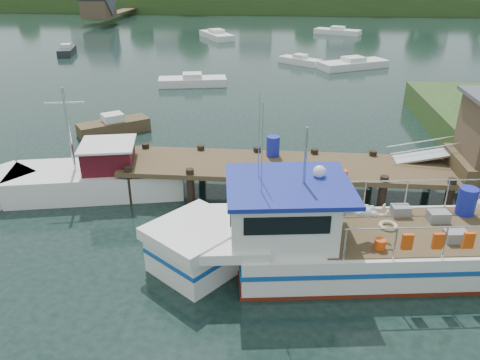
# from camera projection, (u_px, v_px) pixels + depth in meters

# --- Properties ---
(ground_plane) EXTENTS (160.00, 160.00, 0.00)m
(ground_plane) POSITION_uv_depth(u_px,v_px,m) (266.00, 194.00, 19.93)
(ground_plane) COLOR black
(dock) EXTENTS (16.60, 3.00, 4.78)m
(dock) POSITION_uv_depth(u_px,v_px,m) (433.00, 150.00, 18.45)
(dock) COLOR #4C3B24
(dock) RESTS_ON ground
(lobster_boat) EXTENTS (11.91, 4.71, 5.66)m
(lobster_boat) POSITION_uv_depth(u_px,v_px,m) (325.00, 239.00, 14.76)
(lobster_boat) COLOR silver
(lobster_boat) RESTS_ON ground
(work_boat) EXTENTS (8.72, 4.11, 4.56)m
(work_boat) POSITION_uv_depth(u_px,v_px,m) (88.00, 177.00, 19.75)
(work_boat) COLOR silver
(work_boat) RESTS_ON ground
(moored_rowboat) EXTENTS (3.98, 3.46, 1.15)m
(moored_rowboat) POSITION_uv_depth(u_px,v_px,m) (114.00, 126.00, 26.75)
(moored_rowboat) COLOR #4C3B24
(moored_rowboat) RESTS_ON ground
(moored_far) EXTENTS (6.41, 4.30, 1.03)m
(moored_far) POSITION_uv_depth(u_px,v_px,m) (338.00, 31.00, 63.08)
(moored_far) COLOR silver
(moored_far) RESTS_ON ground
(moored_a) EXTENTS (5.55, 2.76, 0.98)m
(moored_a) POSITION_uv_depth(u_px,v_px,m) (193.00, 81.00, 37.09)
(moored_a) COLOR silver
(moored_a) RESTS_ON ground
(moored_b) EXTENTS (4.27, 3.70, 0.94)m
(moored_b) POSITION_uv_depth(u_px,v_px,m) (300.00, 61.00, 44.77)
(moored_b) COLOR silver
(moored_b) RESTS_ON ground
(moored_c) EXTENTS (6.79, 5.04, 1.03)m
(moored_c) POSITION_uv_depth(u_px,v_px,m) (353.00, 64.00, 43.12)
(moored_c) COLOR silver
(moored_c) RESTS_ON ground
(moored_d) EXTENTS (5.28, 7.02, 1.15)m
(moored_d) POSITION_uv_depth(u_px,v_px,m) (217.00, 35.00, 59.59)
(moored_d) COLOR silver
(moored_d) RESTS_ON ground
(moored_e) EXTENTS (2.31, 4.22, 1.11)m
(moored_e) POSITION_uv_depth(u_px,v_px,m) (67.00, 51.00, 49.35)
(moored_e) COLOR black
(moored_e) RESTS_ON ground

